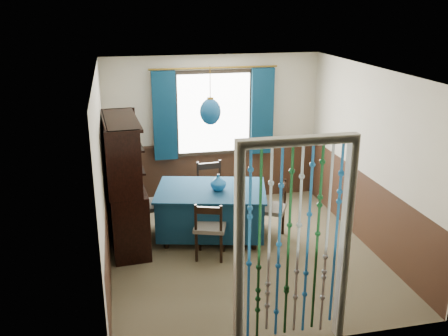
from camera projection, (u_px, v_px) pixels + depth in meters
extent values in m
plane|color=brown|center=(242.00, 252.00, 6.94)|extent=(4.00, 4.00, 0.00)
plane|color=silver|center=(244.00, 71.00, 6.14)|extent=(4.00, 4.00, 0.00)
plane|color=beige|center=(213.00, 130.00, 8.39)|extent=(3.60, 0.00, 3.60)
plane|color=beige|center=(296.00, 233.00, 4.69)|extent=(3.60, 0.00, 3.60)
plane|color=beige|center=(103.00, 177.00, 6.17)|extent=(0.00, 4.00, 4.00)
plane|color=beige|center=(369.00, 158.00, 6.91)|extent=(0.00, 4.00, 4.00)
plane|color=#392215|center=(214.00, 172.00, 8.62)|extent=(3.60, 0.00, 3.60)
plane|color=#392215|center=(292.00, 301.00, 4.95)|extent=(3.60, 0.00, 3.60)
plane|color=#392215|center=(108.00, 232.00, 6.42)|extent=(0.00, 4.00, 4.00)
plane|color=#392215|center=(363.00, 208.00, 7.15)|extent=(0.00, 4.00, 4.00)
cube|color=black|center=(214.00, 113.00, 8.25)|extent=(1.32, 0.12, 1.42)
cube|color=#0C2B42|center=(211.00, 210.00, 7.27)|extent=(1.70, 1.35, 0.60)
cube|color=#0C2B42|center=(211.00, 190.00, 7.17)|extent=(1.77, 1.42, 0.03)
cylinder|color=black|center=(166.00, 243.00, 7.04)|extent=(0.07, 0.07, 0.14)
cylinder|color=black|center=(254.00, 244.00, 7.01)|extent=(0.07, 0.07, 0.14)
cylinder|color=black|center=(173.00, 221.00, 7.76)|extent=(0.07, 0.07, 0.14)
cylinder|color=black|center=(252.00, 221.00, 7.73)|extent=(0.07, 0.07, 0.14)
cylinder|color=black|center=(196.00, 247.00, 6.63)|extent=(0.04, 0.04, 0.42)
cylinder|color=black|center=(221.00, 248.00, 6.60)|extent=(0.04, 0.04, 0.42)
cylinder|color=black|center=(200.00, 237.00, 6.93)|extent=(0.04, 0.04, 0.42)
cylinder|color=black|center=(224.00, 238.00, 6.89)|extent=(0.04, 0.04, 0.42)
cube|color=#5B5549|center=(210.00, 227.00, 6.69)|extent=(0.51, 0.50, 0.06)
cube|color=black|center=(208.00, 210.00, 6.43)|extent=(0.35, 0.15, 0.09)
cylinder|color=black|center=(196.00, 219.00, 6.49)|extent=(0.04, 0.04, 0.41)
cylinder|color=black|center=(221.00, 220.00, 6.46)|extent=(0.04, 0.04, 0.41)
cylinder|color=black|center=(220.00, 199.00, 8.18)|extent=(0.04, 0.04, 0.45)
cylinder|color=black|center=(199.00, 201.00, 8.09)|extent=(0.04, 0.04, 0.45)
cylinder|color=black|center=(226.00, 207.00, 7.87)|extent=(0.04, 0.04, 0.45)
cylinder|color=black|center=(203.00, 210.00, 7.78)|extent=(0.04, 0.04, 0.45)
cube|color=#5B5549|center=(212.00, 189.00, 7.90)|extent=(0.47, 0.45, 0.06)
cube|color=black|center=(209.00, 166.00, 7.96)|extent=(0.38, 0.06, 0.10)
cylinder|color=black|center=(220.00, 173.00, 8.05)|extent=(0.04, 0.04, 0.44)
cylinder|color=black|center=(198.00, 175.00, 7.96)|extent=(0.04, 0.04, 0.44)
cylinder|color=black|center=(140.00, 217.00, 7.50)|extent=(0.04, 0.04, 0.46)
cylinder|color=black|center=(143.00, 227.00, 7.17)|extent=(0.04, 0.04, 0.46)
cylinder|color=black|center=(163.00, 215.00, 7.59)|extent=(0.04, 0.04, 0.46)
cylinder|color=black|center=(167.00, 224.00, 7.26)|extent=(0.04, 0.04, 0.46)
cube|color=#5B5549|center=(152.00, 205.00, 7.30)|extent=(0.45, 0.47, 0.06)
cube|color=black|center=(139.00, 185.00, 7.14)|extent=(0.06, 0.39, 0.10)
cylinder|color=black|center=(138.00, 189.00, 7.36)|extent=(0.04, 0.04, 0.44)
cylinder|color=black|center=(141.00, 198.00, 7.02)|extent=(0.04, 0.04, 0.44)
cylinder|color=black|center=(279.00, 230.00, 7.09)|extent=(0.04, 0.04, 0.44)
cylinder|color=black|center=(283.00, 220.00, 7.41)|extent=(0.04, 0.04, 0.44)
cylinder|color=black|center=(257.00, 228.00, 7.17)|extent=(0.04, 0.04, 0.44)
cylinder|color=black|center=(261.00, 218.00, 7.49)|extent=(0.04, 0.04, 0.44)
cube|color=#5B5549|center=(271.00, 208.00, 7.21)|extent=(0.56, 0.57, 0.06)
cube|color=black|center=(283.00, 189.00, 7.06)|extent=(0.21, 0.35, 0.10)
cylinder|color=black|center=(281.00, 202.00, 6.95)|extent=(0.04, 0.04, 0.43)
cylinder|color=black|center=(285.00, 193.00, 7.27)|extent=(0.04, 0.04, 0.43)
cube|color=black|center=(127.00, 213.00, 7.10)|extent=(0.57, 1.43, 0.91)
cube|color=black|center=(124.00, 166.00, 6.18)|extent=(0.44, 0.08, 0.91)
cube|color=black|center=(122.00, 139.00, 7.42)|extent=(0.44, 0.08, 0.91)
cube|color=black|center=(121.00, 120.00, 6.66)|extent=(0.52, 1.42, 0.04)
cube|color=black|center=(106.00, 152.00, 6.76)|extent=(0.12, 1.38, 0.91)
cube|color=black|center=(126.00, 160.00, 6.85)|extent=(0.47, 1.34, 0.02)
cube|color=black|center=(124.00, 139.00, 6.76)|extent=(0.47, 1.34, 0.02)
cylinder|color=olive|center=(210.00, 89.00, 6.70)|extent=(0.01, 0.01, 0.62)
ellipsoid|color=navy|center=(210.00, 112.00, 6.80)|extent=(0.29, 0.29, 0.36)
cylinder|color=olive|center=(210.00, 99.00, 6.75)|extent=(0.09, 0.09, 0.03)
imported|color=navy|center=(218.00, 183.00, 7.10)|extent=(0.23, 0.23, 0.21)
imported|color=beige|center=(128.00, 164.00, 6.59)|extent=(0.23, 0.23, 0.05)
imported|color=beige|center=(128.00, 171.00, 7.15)|extent=(0.21, 0.21, 0.17)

